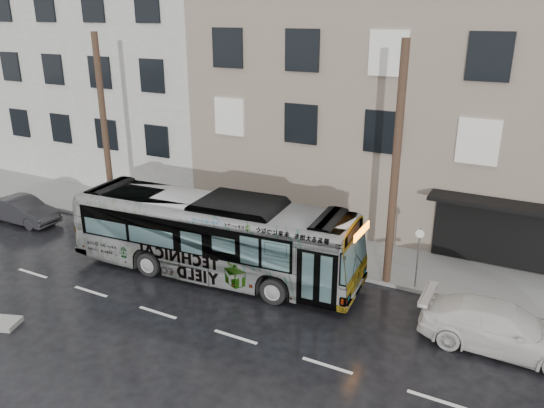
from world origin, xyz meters
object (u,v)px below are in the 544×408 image
(bus, at_px, (213,236))
(white_sedan, at_px, (502,328))
(utility_pole_rear, at_px, (105,131))
(utility_pole_front, at_px, (395,169))
(sign_post, at_px, (418,258))
(dark_sedan, at_px, (23,210))

(bus, height_order, white_sedan, bus)
(white_sedan, bearing_deg, utility_pole_rear, 82.04)
(utility_pole_front, xyz_separation_m, bus, (-6.39, -2.36, -3.00))
(sign_post, bearing_deg, utility_pole_rear, 180.00)
(utility_pole_rear, xyz_separation_m, sign_post, (15.10, 0.00, -3.30))
(utility_pole_rear, relative_size, bus, 0.76)
(utility_pole_rear, distance_m, bus, 8.52)
(dark_sedan, bearing_deg, utility_pole_rear, -62.20)
(sign_post, height_order, bus, bus)
(sign_post, distance_m, white_sedan, 4.09)
(bus, bearing_deg, dark_sedan, 84.79)
(utility_pole_front, distance_m, dark_sedan, 18.52)
(utility_pole_front, bearing_deg, utility_pole_rear, 180.00)
(sign_post, distance_m, dark_sedan, 19.19)
(utility_pole_rear, distance_m, dark_sedan, 6.03)
(utility_pole_rear, distance_m, white_sedan, 18.90)
(utility_pole_rear, height_order, white_sedan, utility_pole_rear)
(dark_sedan, bearing_deg, white_sedan, -91.45)
(utility_pole_front, relative_size, sign_post, 3.75)
(sign_post, relative_size, dark_sedan, 0.61)
(white_sedan, bearing_deg, dark_sedan, 88.88)
(utility_pole_front, xyz_separation_m, sign_post, (1.10, 0.00, -3.30))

